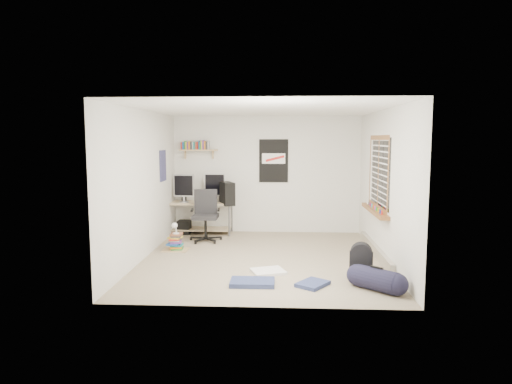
{
  "coord_description": "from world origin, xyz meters",
  "views": [
    {
      "loc": [
        0.29,
        -7.54,
        2.02
      ],
      "look_at": [
        -0.12,
        0.16,
        1.12
      ],
      "focal_mm": 32.0,
      "sensor_mm": 36.0,
      "label": 1
    }
  ],
  "objects_px": {
    "duffel_bag": "(376,280)",
    "book_stack": "(175,242)",
    "desk": "(200,217)",
    "office_chair": "(205,217)",
    "backpack": "(361,266)"
  },
  "relations": [
    {
      "from": "desk",
      "to": "office_chair",
      "type": "height_order",
      "value": "office_chair"
    },
    {
      "from": "backpack",
      "to": "duffel_bag",
      "type": "height_order",
      "value": "duffel_bag"
    },
    {
      "from": "desk",
      "to": "office_chair",
      "type": "relative_size",
      "value": 1.39
    },
    {
      "from": "backpack",
      "to": "book_stack",
      "type": "height_order",
      "value": "backpack"
    },
    {
      "from": "duffel_bag",
      "to": "book_stack",
      "type": "distance_m",
      "value": 3.8
    },
    {
      "from": "backpack",
      "to": "book_stack",
      "type": "relative_size",
      "value": 0.9
    },
    {
      "from": "duffel_bag",
      "to": "book_stack",
      "type": "relative_size",
      "value": 1.24
    },
    {
      "from": "duffel_bag",
      "to": "book_stack",
      "type": "xyz_separation_m",
      "value": [
        -3.19,
        2.06,
        0.01
      ]
    },
    {
      "from": "desk",
      "to": "backpack",
      "type": "bearing_deg",
      "value": -33.61
    },
    {
      "from": "desk",
      "to": "duffel_bag",
      "type": "distance_m",
      "value": 4.65
    },
    {
      "from": "desk",
      "to": "book_stack",
      "type": "distance_m",
      "value": 1.52
    },
    {
      "from": "office_chair",
      "to": "duffel_bag",
      "type": "xyz_separation_m",
      "value": [
        2.76,
        -2.83,
        -0.35
      ]
    },
    {
      "from": "desk",
      "to": "book_stack",
      "type": "height_order",
      "value": "desk"
    },
    {
      "from": "office_chair",
      "to": "book_stack",
      "type": "xyz_separation_m",
      "value": [
        -0.43,
        -0.78,
        -0.34
      ]
    },
    {
      "from": "desk",
      "to": "duffel_bag",
      "type": "xyz_separation_m",
      "value": [
        3.0,
        -3.55,
        -0.22
      ]
    }
  ]
}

